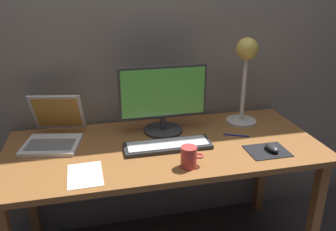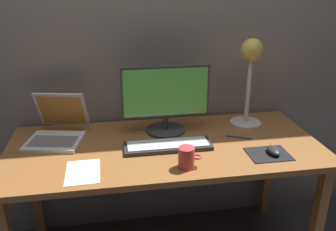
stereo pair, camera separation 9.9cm
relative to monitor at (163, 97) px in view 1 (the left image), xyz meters
name	(u,v)px [view 1 (the left image)]	position (x,y,z in m)	size (l,w,h in m)	color
back_wall	(148,23)	(-0.03, 0.24, 0.36)	(4.80, 0.06, 2.60)	gray
desk	(164,158)	(-0.03, -0.16, -0.28)	(1.60, 0.70, 0.74)	#935B2D
monitor	(163,97)	(0.00, 0.00, 0.00)	(0.47, 0.21, 0.37)	#38383A
keyboard_main	(168,145)	(-0.02, -0.20, -0.19)	(0.44, 0.14, 0.03)	#28282B
laptop	(54,129)	(-0.58, 0.02, -0.14)	(0.33, 0.37, 0.23)	silver
desk_lamp	(246,66)	(0.48, 0.02, 0.14)	(0.18, 0.18, 0.50)	beige
mousepad	(267,151)	(0.45, -0.35, -0.20)	(0.20, 0.16, 0.00)	black
mouse	(272,147)	(0.47, -0.35, -0.18)	(0.06, 0.10, 0.03)	#28282B
coffee_mug	(189,157)	(0.03, -0.40, -0.15)	(0.11, 0.07, 0.10)	#CC3F3F
paper_sheet_near_mouse	(85,175)	(-0.43, -0.37, -0.20)	(0.15, 0.21, 0.00)	white
pen	(236,135)	(0.37, -0.15, -0.20)	(0.01, 0.01, 0.14)	#2633A5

